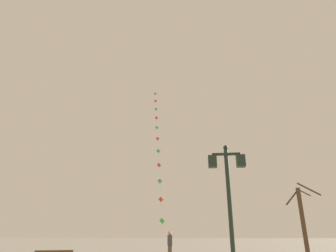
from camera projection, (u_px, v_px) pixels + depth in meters
name	position (u px, v px, depth m)	size (l,w,h in m)	color
twin_lantern_lamp_post	(228.00, 185.00, 9.33)	(1.22, 0.28, 4.42)	#1E2D23
kite_train	(158.00, 145.00, 28.19)	(3.01, 13.48, 18.95)	brown
kite_flyer	(170.00, 245.00, 17.10)	(0.32, 0.63, 1.71)	brown
bare_tree	(303.00, 221.00, 16.33)	(1.93, 0.75, 4.44)	#4C3826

